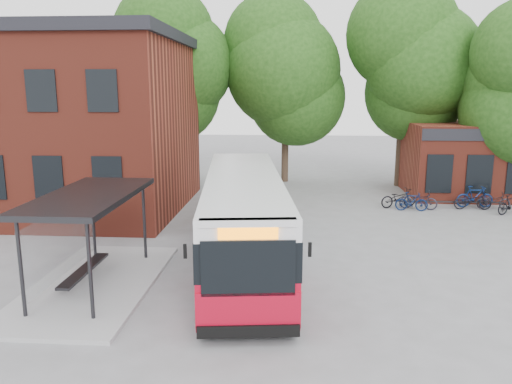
# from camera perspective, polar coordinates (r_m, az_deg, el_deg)

# --- Properties ---
(ground) EXTENTS (100.00, 100.00, 0.00)m
(ground) POSITION_cam_1_polar(r_m,az_deg,el_deg) (16.04, -1.23, -9.76)
(ground) COLOR slate
(station_building) EXTENTS (18.40, 10.40, 8.50)m
(station_building) POSITION_cam_1_polar(r_m,az_deg,el_deg) (27.91, -27.22, 7.09)
(station_building) COLOR maroon
(station_building) RESTS_ON ground
(bus_shelter) EXTENTS (3.60, 7.00, 2.90)m
(bus_shelter) POSITION_cam_1_polar(r_m,az_deg,el_deg) (15.70, -18.26, -5.26)
(bus_shelter) COLOR #262629
(bus_shelter) RESTS_ON ground
(bike_rail) EXTENTS (5.20, 0.10, 0.38)m
(bike_rail) POSITION_cam_1_polar(r_m,az_deg,el_deg) (26.69, 21.13, -1.39)
(bike_rail) COLOR #262629
(bike_rail) RESTS_ON ground
(tree_0) EXTENTS (7.92, 7.92, 11.00)m
(tree_0) POSITION_cam_1_polar(r_m,az_deg,el_deg) (31.74, -9.59, 10.87)
(tree_0) COLOR #1A3F10
(tree_0) RESTS_ON ground
(tree_1) EXTENTS (7.92, 7.92, 10.40)m
(tree_1) POSITION_cam_1_polar(r_m,az_deg,el_deg) (31.87, 3.40, 10.47)
(tree_1) COLOR #1A3F10
(tree_1) RESTS_ON ground
(tree_2) EXTENTS (7.92, 7.92, 11.00)m
(tree_2) POSITION_cam_1_polar(r_m,az_deg,el_deg) (31.56, 16.42, 10.56)
(tree_2) COLOR #1A3F10
(tree_2) RESTS_ON ground
(city_bus) EXTENTS (3.86, 12.09, 3.02)m
(city_bus) POSITION_cam_1_polar(r_m,az_deg,el_deg) (17.08, -1.44, -3.09)
(city_bus) COLOR #A8081E
(city_bus) RESTS_ON ground
(bicycle_0) EXTENTS (1.98, 1.18, 0.98)m
(bicycle_0) POSITION_cam_1_polar(r_m,az_deg,el_deg) (26.07, 15.95, -0.67)
(bicycle_0) COLOR black
(bicycle_0) RESTS_ON ground
(bicycle_1) EXTENTS (1.60, 0.58, 0.94)m
(bicycle_1) POSITION_cam_1_polar(r_m,az_deg,el_deg) (25.53, 17.35, -1.05)
(bicycle_1) COLOR #0C1A3E
(bicycle_1) RESTS_ON ground
(bicycle_2) EXTENTS (1.91, 1.04, 0.95)m
(bicycle_2) POSITION_cam_1_polar(r_m,az_deg,el_deg) (25.99, 18.07, -0.87)
(bicycle_2) COLOR #22212D
(bicycle_2) RESTS_ON ground
(bicycle_4) EXTENTS (1.82, 0.66, 0.95)m
(bicycle_4) POSITION_cam_1_polar(r_m,az_deg,el_deg) (26.86, 23.53, -0.87)
(bicycle_4) COLOR black
(bicycle_4) RESTS_ON ground
(bicycle_5) EXTENTS (1.87, 0.62, 1.11)m
(bicycle_5) POSITION_cam_1_polar(r_m,az_deg,el_deg) (27.38, 23.73, -0.50)
(bicycle_5) COLOR navy
(bicycle_5) RESTS_ON ground
(bicycle_6) EXTENTS (1.64, 0.66, 0.84)m
(bicycle_6) POSITION_cam_1_polar(r_m,az_deg,el_deg) (27.48, 25.50, -0.89)
(bicycle_6) COLOR #25242B
(bicycle_6) RESTS_ON ground
(bicycle_7) EXTENTS (1.61, 1.06, 0.94)m
(bicycle_7) POSITION_cam_1_polar(r_m,az_deg,el_deg) (26.62, 27.11, -1.30)
(bicycle_7) COLOR black
(bicycle_7) RESTS_ON ground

